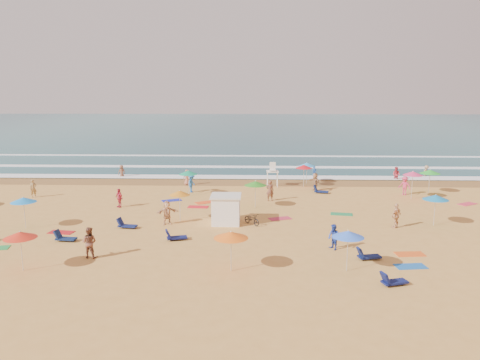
{
  "coord_description": "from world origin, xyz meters",
  "views": [
    {
      "loc": [
        0.82,
        -36.22,
        9.66
      ],
      "look_at": [
        -0.53,
        6.0,
        1.5
      ],
      "focal_mm": 35.0,
      "sensor_mm": 36.0,
      "label": 1
    }
  ],
  "objects": [
    {
      "name": "towels",
      "position": [
        0.76,
        -2.51,
        0.01
      ],
      "size": [
        36.29,
        16.57,
        0.03
      ],
      "color": "red",
      "rests_on": "ground"
    },
    {
      "name": "surf_foam",
      "position": [
        0.0,
        21.32,
        0.1
      ],
      "size": [
        200.0,
        18.7,
        0.05
      ],
      "color": "white",
      "rests_on": "ground"
    },
    {
      "name": "bicycle",
      "position": [
        0.64,
        -3.36,
        0.42
      ],
      "size": [
        1.45,
        1.58,
        0.84
      ],
      "primitive_type": "imported",
      "rotation": [
        0.0,
        0.0,
        0.7
      ],
      "color": "black",
      "rests_on": "ground"
    },
    {
      "name": "ground",
      "position": [
        0.0,
        0.0,
        0.0
      ],
      "size": [
        220.0,
        220.0,
        0.0
      ],
      "primitive_type": "plane",
      "color": "gold",
      "rests_on": "ground"
    },
    {
      "name": "cabana_roof",
      "position": [
        -1.26,
        -3.06,
        2.06
      ],
      "size": [
        2.2,
        2.2,
        0.12
      ],
      "primitive_type": "cube",
      "color": "silver",
      "rests_on": "cabana"
    },
    {
      "name": "ocean",
      "position": [
        0.0,
        84.0,
        0.0
      ],
      "size": [
        220.0,
        140.0,
        0.18
      ],
      "primitive_type": "cube",
      "color": "#0C4756",
      "rests_on": "ground"
    },
    {
      "name": "beach_umbrellas",
      "position": [
        3.58,
        -0.04,
        2.11
      ],
      "size": [
        53.39,
        26.28,
        0.72
      ],
      "color": "#356AF0",
      "rests_on": "ground"
    },
    {
      "name": "wet_sand",
      "position": [
        0.0,
        12.5,
        0.01
      ],
      "size": [
        220.0,
        220.0,
        0.0
      ],
      "primitive_type": "plane",
      "color": "olive",
      "rests_on": "ground"
    },
    {
      "name": "lifeguard_stand",
      "position": [
        2.63,
        10.45,
        1.05
      ],
      "size": [
        1.2,
        1.2,
        2.1
      ],
      "primitive_type": null,
      "color": "white",
      "rests_on": "ground"
    },
    {
      "name": "loungers",
      "position": [
        7.25,
        -4.17,
        0.17
      ],
      "size": [
        45.33,
        22.17,
        0.34
      ],
      "color": "#0E1F4A",
      "rests_on": "ground"
    },
    {
      "name": "cabana",
      "position": [
        -1.26,
        -3.06,
        1.0
      ],
      "size": [
        2.0,
        2.0,
        2.0
      ],
      "primitive_type": "cube",
      "color": "white",
      "rests_on": "ground"
    },
    {
      "name": "beachgoers",
      "position": [
        1.09,
        3.93,
        0.81
      ],
      "size": [
        40.48,
        27.76,
        2.1
      ],
      "color": "#C33040",
      "rests_on": "ground"
    }
  ]
}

